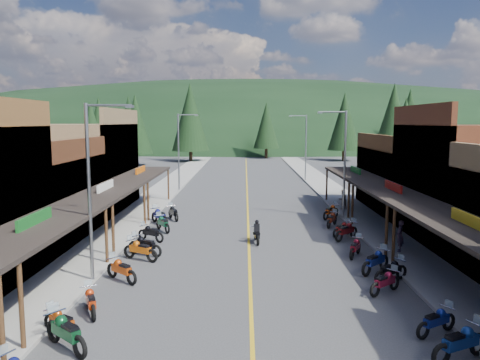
{
  "coord_description": "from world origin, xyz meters",
  "views": [
    {
      "loc": [
        -0.26,
        -26.25,
        7.21
      ],
      "look_at": [
        -0.59,
        7.34,
        3.0
      ],
      "focal_mm": 35.0,
      "sensor_mm": 36.0,
      "label": 1
    }
  ],
  "objects_px": {
    "bike_west_6": "(140,249)",
    "bike_west_11": "(173,212)",
    "streetlight_0": "(92,185)",
    "pine_8": "(91,130)",
    "shop_west_3": "(78,167)",
    "shop_east_2": "(478,183)",
    "bike_west_5": "(121,269)",
    "bike_east_6": "(376,260)",
    "bike_east_7": "(355,246)",
    "bike_west_3": "(62,321)",
    "pine_2": "(190,117)",
    "bike_west_7": "(145,244)",
    "pine_5": "(409,118)",
    "rider_on_bike": "(257,233)",
    "bike_east_10": "(332,219)",
    "bike_west_10": "(159,215)",
    "pine_9": "(405,127)",
    "bike_east_4": "(385,281)",
    "bike_east_11": "(331,211)",
    "shop_east_3": "(418,180)",
    "pine_10": "(136,124)",
    "bike_west_4": "(91,300)",
    "bike_west_2": "(66,331)",
    "bike_west_8": "(151,232)",
    "streetlight_1": "(180,148)",
    "streetlight_3": "(305,145)",
    "pedestrian_east_a": "(400,236)",
    "bike_east_2": "(461,341)",
    "bike_east_3": "(436,320)",
    "pine_3": "(266,125)",
    "bike_east_8": "(347,230)",
    "pedestrian_east_b": "(343,199)",
    "pine_0": "(34,125)",
    "pine_4": "(344,121)",
    "shop_west_2": "(23,199)",
    "pine_7": "(99,121)"
  },
  "relations": [
    {
      "from": "bike_west_2",
      "to": "bike_west_10",
      "type": "bearing_deg",
      "value": 42.22
    },
    {
      "from": "pine_10",
      "to": "pedestrian_east_a",
      "type": "distance_m",
      "value": 57.84
    },
    {
      "from": "bike_west_3",
      "to": "bike_east_10",
      "type": "distance_m",
      "value": 20.66
    },
    {
      "from": "shop_west_2",
      "to": "bike_east_11",
      "type": "xyz_separation_m",
      "value": [
        19.95,
        6.38,
        -1.93
      ]
    },
    {
      "from": "pine_9",
      "to": "bike_west_5",
      "type": "relative_size",
      "value": 5.1
    },
    {
      "from": "bike_east_7",
      "to": "bike_west_3",
      "type": "bearing_deg",
      "value": -114.99
    },
    {
      "from": "bike_west_2",
      "to": "bike_west_4",
      "type": "distance_m",
      "value": 2.81
    },
    {
      "from": "shop_east_3",
      "to": "bike_west_2",
      "type": "xyz_separation_m",
      "value": [
        -19.65,
        -23.6,
        -1.87
      ]
    },
    {
      "from": "shop_west_3",
      "to": "pine_2",
      "type": "xyz_separation_m",
      "value": [
        3.78,
        46.7,
        4.47
      ]
    },
    {
      "from": "shop_east_2",
      "to": "bike_west_7",
      "type": "xyz_separation_m",
      "value": [
        -19.43,
        -3.43,
        -2.9
      ]
    },
    {
      "from": "pine_4",
      "to": "bike_west_6",
      "type": "relative_size",
      "value": 5.74
    },
    {
      "from": "rider_on_bike",
      "to": "pedestrian_east_a",
      "type": "height_order",
      "value": "pedestrian_east_a"
    },
    {
      "from": "pine_0",
      "to": "pine_3",
      "type": "relative_size",
      "value": 1.0
    },
    {
      "from": "bike_west_2",
      "to": "bike_west_10",
      "type": "height_order",
      "value": "bike_west_2"
    },
    {
      "from": "streetlight_0",
      "to": "pedestrian_east_a",
      "type": "relative_size",
      "value": 4.69
    },
    {
      "from": "shop_east_3",
      "to": "bike_east_10",
      "type": "xyz_separation_m",
      "value": [
        -7.99,
        -5.91,
        -1.97
      ]
    },
    {
      "from": "pine_2",
      "to": "bike_east_6",
      "type": "relative_size",
      "value": 6.34
    },
    {
      "from": "pine_3",
      "to": "bike_west_7",
      "type": "xyz_separation_m",
      "value": [
        -9.65,
        -67.73,
        -5.86
      ]
    },
    {
      "from": "streetlight_0",
      "to": "pine_8",
      "type": "bearing_deg",
      "value": 108.11
    },
    {
      "from": "pine_0",
      "to": "bike_east_10",
      "type": "bearing_deg",
      "value": -51.04
    },
    {
      "from": "pine_10",
      "to": "bike_west_4",
      "type": "distance_m",
      "value": 61.01
    },
    {
      "from": "streetlight_0",
      "to": "streetlight_3",
      "type": "height_order",
      "value": "same"
    },
    {
      "from": "bike_west_5",
      "to": "bike_west_10",
      "type": "height_order",
      "value": "bike_west_10"
    },
    {
      "from": "shop_east_3",
      "to": "bike_east_7",
      "type": "bearing_deg",
      "value": -121.6
    },
    {
      "from": "bike_west_5",
      "to": "bike_east_6",
      "type": "xyz_separation_m",
      "value": [
        11.84,
        1.35,
        0.03
      ]
    },
    {
      "from": "bike_west_10",
      "to": "bike_east_7",
      "type": "height_order",
      "value": "bike_west_10"
    },
    {
      "from": "shop_west_3",
      "to": "shop_east_2",
      "type": "relative_size",
      "value": 1.0
    },
    {
      "from": "bike_east_2",
      "to": "bike_east_3",
      "type": "height_order",
      "value": "bike_east_2"
    },
    {
      "from": "pine_5",
      "to": "rider_on_bike",
      "type": "xyz_separation_m",
      "value": [
        -33.53,
        -71.0,
        -7.41
      ]
    },
    {
      "from": "pine_0",
      "to": "bike_east_7",
      "type": "height_order",
      "value": "pine_0"
    },
    {
      "from": "bike_east_8",
      "to": "shop_west_2",
      "type": "bearing_deg",
      "value": -133.61
    },
    {
      "from": "pine_2",
      "to": "bike_west_7",
      "type": "relative_size",
      "value": 6.43
    },
    {
      "from": "pedestrian_east_b",
      "to": "pine_2",
      "type": "bearing_deg",
      "value": -99.22
    },
    {
      "from": "bike_east_4",
      "to": "bike_east_11",
      "type": "height_order",
      "value": "bike_east_11"
    },
    {
      "from": "streetlight_1",
      "to": "streetlight_3",
      "type": "distance_m",
      "value": 16.04
    },
    {
      "from": "bike_west_5",
      "to": "bike_east_2",
      "type": "distance_m",
      "value": 13.96
    },
    {
      "from": "bike_west_4",
      "to": "bike_east_6",
      "type": "relative_size",
      "value": 0.88
    },
    {
      "from": "pine_3",
      "to": "bike_west_11",
      "type": "height_order",
      "value": "pine_3"
    },
    {
      "from": "shop_east_3",
      "to": "bike_east_8",
      "type": "bearing_deg",
      "value": -129.11
    },
    {
      "from": "pine_5",
      "to": "bike_east_7",
      "type": "xyz_separation_m",
      "value": [
        -28.32,
        -73.83,
        -7.42
      ]
    },
    {
      "from": "bike_west_4",
      "to": "bike_west_7",
      "type": "relative_size",
      "value": 0.9
    },
    {
      "from": "bike_west_10",
      "to": "bike_west_7",
      "type": "bearing_deg",
      "value": -122.83
    },
    {
      "from": "bike_east_3",
      "to": "pine_10",
      "type": "bearing_deg",
      "value": 170.72
    },
    {
      "from": "pine_9",
      "to": "bike_west_8",
      "type": "relative_size",
      "value": 5.47
    },
    {
      "from": "pine_8",
      "to": "bike_east_11",
      "type": "height_order",
      "value": "pine_8"
    },
    {
      "from": "pine_9",
      "to": "bike_east_6",
      "type": "bearing_deg",
      "value": -109.97
    },
    {
      "from": "pine_5",
      "to": "pine_7",
      "type": "bearing_deg",
      "value": 176.53
    },
    {
      "from": "streetlight_0",
      "to": "bike_west_10",
      "type": "bearing_deg",
      "value": 86.7
    },
    {
      "from": "bike_west_6",
      "to": "bike_west_11",
      "type": "bearing_deg",
      "value": 27.96
    },
    {
      "from": "pine_3",
      "to": "bike_east_8",
      "type": "xyz_separation_m",
      "value": [
        1.98,
        -64.26,
        -5.86
      ]
    }
  ]
}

